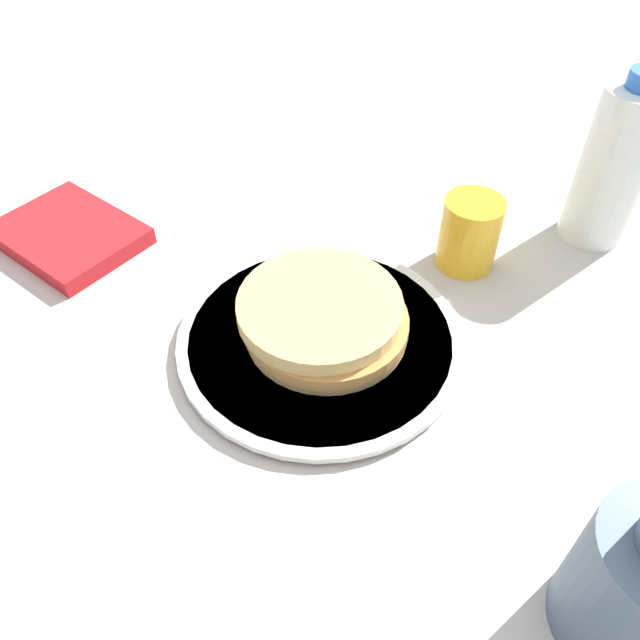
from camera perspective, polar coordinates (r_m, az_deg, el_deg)
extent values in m
plane|color=#BCB7AD|center=(0.60, 1.85, -3.19)|extent=(4.00, 4.00, 0.00)
cylinder|color=silver|center=(0.61, 0.00, -1.79)|extent=(0.25, 0.25, 0.01)
cylinder|color=silver|center=(0.60, 0.00, -1.63)|extent=(0.28, 0.28, 0.01)
cylinder|color=#E4B973|center=(0.60, 0.60, -0.73)|extent=(0.16, 0.16, 0.01)
cylinder|color=#BE8746|center=(0.59, 0.57, -0.21)|extent=(0.16, 0.16, 0.01)
cylinder|color=tan|center=(0.58, -0.03, 1.19)|extent=(0.16, 0.16, 0.02)
cylinder|color=yellow|center=(0.69, 13.49, 7.72)|extent=(0.06, 0.06, 0.08)
cylinder|color=silver|center=(0.76, 25.22, 12.48)|extent=(0.07, 0.07, 0.18)
cube|color=red|center=(0.78, -21.96, 7.23)|extent=(0.19, 0.18, 0.02)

